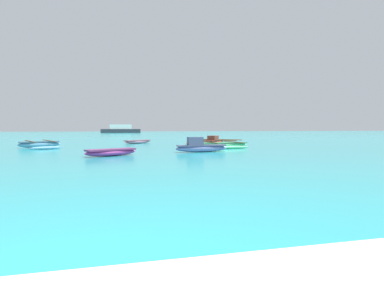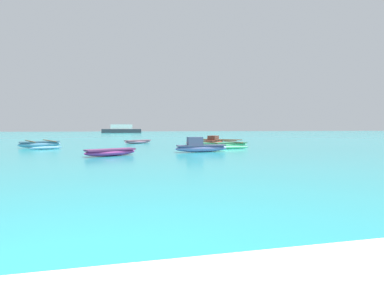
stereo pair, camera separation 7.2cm
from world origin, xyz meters
The scene contains 7 objects.
moored_boat_0 centered at (0.06, 13.63, 0.20)m, with size 2.72×1.82×0.36m.
moored_boat_1 centered at (8.43, 22.96, 0.25)m, with size 5.19×4.89×0.75m.
moored_boat_2 centered at (7.53, 18.56, 0.20)m, with size 4.25×3.36×0.42m.
moored_boat_3 centered at (5.06, 14.97, 0.31)m, with size 3.17×0.73×0.88m.
moored_boat_4 centered at (-5.11, 21.26, 0.24)m, with size 3.60×4.90×0.52m.
moored_boat_5 centered at (1.97, 25.58, 0.18)m, with size 2.72×2.35×0.31m.
distant_ferry centered at (0.18, 84.91, 0.97)m, with size 10.83×2.38×2.38m.
Camera 1 is at (0.64, -1.84, 1.41)m, focal length 28.00 mm.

